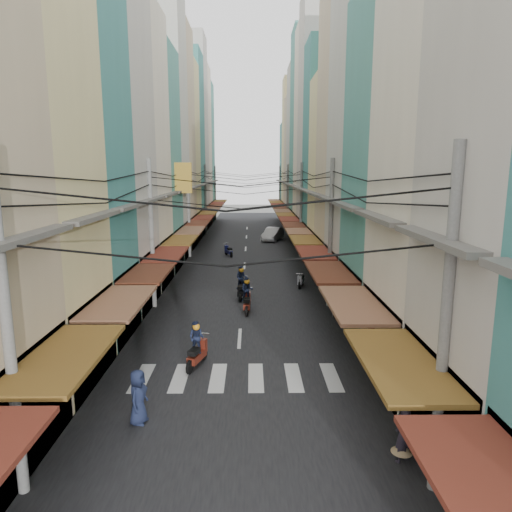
{
  "coord_description": "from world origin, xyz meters",
  "views": [
    {
      "loc": [
        0.54,
        -21.72,
        7.56
      ],
      "look_at": [
        0.82,
        4.92,
        2.53
      ],
      "focal_mm": 32.0,
      "sensor_mm": 36.0,
      "label": 1
    }
  ],
  "objects": [
    {
      "name": "moving_scooters",
      "position": [
        -0.14,
        3.15,
        0.56
      ],
      "size": [
        5.81,
        25.01,
        1.97
      ],
      "color": "black",
      "rests_on": "ground"
    },
    {
      "name": "building_row_left",
      "position": [
        -7.92,
        16.56,
        9.78
      ],
      "size": [
        7.8,
        67.67,
        23.7
      ],
      "color": "beige",
      "rests_on": "ground"
    },
    {
      "name": "bicycle",
      "position": [
        5.58,
        0.51,
        0.0
      ],
      "size": [
        1.66,
        0.63,
        1.14
      ],
      "primitive_type": "imported",
      "rotation": [
        0.0,
        0.0,
        1.57
      ],
      "color": "black",
      "rests_on": "ground"
    },
    {
      "name": "sidewalk_left",
      "position": [
        -6.5,
        20.0,
        0.03
      ],
      "size": [
        3.0,
        80.0,
        0.06
      ],
      "primitive_type": "cube",
      "color": "gray",
      "rests_on": "ground"
    },
    {
      "name": "ground",
      "position": [
        0.0,
        0.0,
        0.0
      ],
      "size": [
        160.0,
        160.0,
        0.0
      ],
      "primitive_type": "plane",
      "color": "slate",
      "rests_on": "ground"
    },
    {
      "name": "traffic_sign",
      "position": [
        4.78,
        1.0,
        2.17
      ],
      "size": [
        0.1,
        0.65,
        2.98
      ],
      "color": "gray",
      "rests_on": "ground"
    },
    {
      "name": "pedestrians",
      "position": [
        -4.15,
        1.92,
        1.0
      ],
      "size": [
        12.41,
        26.54,
        2.16
      ],
      "color": "#251F29",
      "rests_on": "ground"
    },
    {
      "name": "utility_poles",
      "position": [
        0.0,
        15.01,
        6.59
      ],
      "size": [
        10.2,
        66.13,
        8.2
      ],
      "color": "gray",
      "rests_on": "ground"
    },
    {
      "name": "parked_scooters",
      "position": [
        4.46,
        -4.49,
        0.46
      ],
      "size": [
        13.29,
        16.12,
        1.0
      ],
      "color": "black",
      "rests_on": "ground"
    },
    {
      "name": "building_row_right",
      "position": [
        7.92,
        16.45,
        9.41
      ],
      "size": [
        7.8,
        68.98,
        22.59
      ],
      "color": "teal",
      "rests_on": "ground"
    },
    {
      "name": "market_umbrella",
      "position": [
        5.65,
        -5.24,
        2.16
      ],
      "size": [
        2.33,
        2.33,
        2.45
      ],
      "color": "#B2B2B7",
      "rests_on": "ground"
    },
    {
      "name": "road",
      "position": [
        0.0,
        20.0,
        0.01
      ],
      "size": [
        10.0,
        80.0,
        0.02
      ],
      "primitive_type": "cube",
      "color": "black",
      "rests_on": "ground"
    },
    {
      "name": "crosswalk",
      "position": [
        -0.0,
        -6.0,
        0.03
      ],
      "size": [
        7.55,
        2.4,
        0.01
      ],
      "color": "silver",
      "rests_on": "ground"
    },
    {
      "name": "sidewalk_right",
      "position": [
        6.5,
        20.0,
        0.03
      ],
      "size": [
        3.0,
        80.0,
        0.06
      ],
      "primitive_type": "cube",
      "color": "gray",
      "rests_on": "ground"
    },
    {
      "name": "white_car",
      "position": [
        2.89,
        27.42,
        0.0
      ],
      "size": [
        5.34,
        3.43,
        1.76
      ],
      "primitive_type": "imported",
      "rotation": [
        0.0,
        0.0,
        -0.32
      ],
      "color": "#BABABE",
      "rests_on": "ground"
    }
  ]
}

